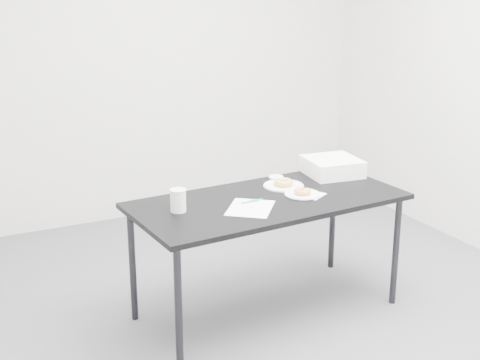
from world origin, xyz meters
name	(u,v)px	position (x,y,z in m)	size (l,w,h in m)	color
floor	(249,319)	(0.00, 0.00, 0.00)	(4.00, 4.00, 0.00)	#49494E
wall_back	(132,53)	(0.00, 2.00, 1.35)	(4.00, 0.02, 2.70)	silver
table	(268,207)	(0.14, 0.04, 0.66)	(1.60, 0.83, 0.71)	black
scorecard	(250,208)	(-0.02, -0.06, 0.71)	(0.23, 0.29, 0.00)	white
logo_patch	(254,201)	(0.05, 0.04, 0.72)	(0.05, 0.05, 0.00)	green
pen	(252,201)	(0.03, 0.03, 0.72)	(0.01, 0.01, 0.14)	#0C8286
napkin	(310,195)	(0.39, -0.01, 0.71)	(0.15, 0.15, 0.00)	white
plate_near	(302,194)	(0.35, 0.01, 0.72)	(0.21, 0.21, 0.01)	silver
donut_near	(303,191)	(0.35, 0.01, 0.74)	(0.10, 0.10, 0.03)	#C0863D
plate_far	(284,186)	(0.34, 0.20, 0.72)	(0.24, 0.24, 0.01)	silver
donut_far	(284,182)	(0.34, 0.20, 0.74)	(0.11, 0.11, 0.04)	#C0863D
coffee_cup	(178,200)	(-0.39, 0.07, 0.78)	(0.08, 0.08, 0.13)	silver
cup_lid	(276,177)	(0.38, 0.37, 0.72)	(0.09, 0.09, 0.01)	white
bakery_box	(332,167)	(0.74, 0.28, 0.77)	(0.32, 0.32, 0.11)	white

